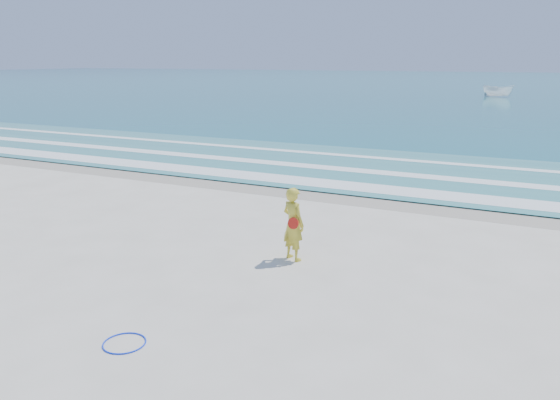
% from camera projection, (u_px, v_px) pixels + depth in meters
% --- Properties ---
extents(ground, '(400.00, 400.00, 0.00)m').
position_uv_depth(ground, '(171.00, 286.00, 11.48)').
color(ground, silver).
rests_on(ground, ground).
extents(wet_sand, '(400.00, 2.40, 0.00)m').
position_uv_depth(wet_sand, '(326.00, 193.00, 19.33)').
color(wet_sand, '#B2A893').
rests_on(wet_sand, ground).
extents(ocean, '(400.00, 190.00, 0.04)m').
position_uv_depth(ocean, '(509.00, 84.00, 103.01)').
color(ocean, '#19727F').
rests_on(ocean, ground).
extents(shallow, '(400.00, 10.00, 0.01)m').
position_uv_depth(shallow, '(367.00, 168.00, 23.67)').
color(shallow, '#59B7AD').
rests_on(shallow, ocean).
extents(foam_near, '(400.00, 1.40, 0.01)m').
position_uv_depth(foam_near, '(338.00, 185.00, 20.45)').
color(foam_near, white).
rests_on(foam_near, shallow).
extents(foam_mid, '(400.00, 0.90, 0.01)m').
position_uv_depth(foam_mid, '(362.00, 171.00, 22.97)').
color(foam_mid, white).
rests_on(foam_mid, shallow).
extents(foam_far, '(400.00, 0.60, 0.01)m').
position_uv_depth(foam_far, '(383.00, 158.00, 25.85)').
color(foam_far, white).
rests_on(foam_far, shallow).
extents(hoop, '(0.87, 0.87, 0.03)m').
position_uv_depth(hoop, '(124.00, 343.00, 9.14)').
color(hoop, '#0D33F0').
rests_on(hoop, ground).
extents(boat, '(4.14, 2.62, 1.50)m').
position_uv_depth(boat, '(498.00, 91.00, 66.93)').
color(boat, white).
rests_on(boat, ocean).
extents(woman, '(0.76, 0.64, 1.76)m').
position_uv_depth(woman, '(293.00, 224.00, 12.78)').
color(woman, gold).
rests_on(woman, ground).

